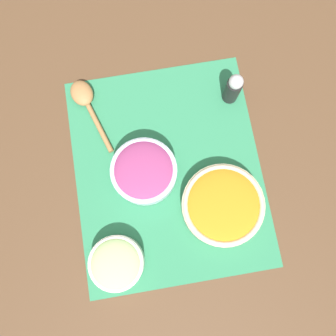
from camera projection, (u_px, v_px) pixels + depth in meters
ground_plane at (168, 171)px, 0.76m from camera, size 3.00×3.00×0.00m
placemat at (168, 171)px, 0.76m from camera, size 0.51×0.43×0.00m
onion_bowl at (144, 172)px, 0.72m from camera, size 0.15×0.15×0.07m
cucumber_bowl at (116, 263)px, 0.69m from camera, size 0.12×0.12×0.05m
carrot_bowl at (223, 205)px, 0.72m from camera, size 0.18×0.18×0.05m
wooden_spoon at (85, 99)px, 0.78m from camera, size 0.19×0.09×0.03m
pepper_shaker at (233, 88)px, 0.75m from camera, size 0.04×0.04×0.10m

